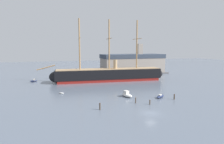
# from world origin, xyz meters

# --- Properties ---
(ground_plane) EXTENTS (400.00, 400.00, 0.00)m
(ground_plane) POSITION_xyz_m (0.00, 0.00, 0.00)
(ground_plane) COLOR slate
(tall_ship) EXTENTS (60.22, 14.72, 28.97)m
(tall_ship) POSITION_xyz_m (4.67, 46.99, 3.16)
(tall_ship) COLOR maroon
(tall_ship) RESTS_ON ground
(sailboat_foreground_right) EXTENTS (4.36, 3.48, 5.67)m
(sailboat_foreground_right) POSITION_xyz_m (10.40, 11.95, 0.48)
(sailboat_foreground_right) COLOR #1E284C
(sailboat_foreground_right) RESTS_ON ground
(motorboat_near_centre) EXTENTS (2.99, 5.06, 1.99)m
(motorboat_near_centre) POSITION_xyz_m (0.77, 16.54, 0.70)
(motorboat_near_centre) COLOR silver
(motorboat_near_centre) RESTS_ON ground
(dinghy_mid_left) EXTENTS (2.00, 1.92, 0.46)m
(dinghy_mid_left) POSITION_xyz_m (-19.09, 27.66, 0.23)
(dinghy_mid_left) COLOR silver
(dinghy_mid_left) RESTS_ON ground
(motorboat_far_left) EXTENTS (3.41, 2.00, 1.34)m
(motorboat_far_left) POSITION_xyz_m (-29.48, 56.68, 0.47)
(motorboat_far_left) COLOR #1E284C
(motorboat_far_left) RESTS_ON ground
(motorboat_far_right) EXTENTS (4.38, 5.08, 2.02)m
(motorboat_far_right) POSITION_xyz_m (30.00, 52.67, 0.71)
(motorboat_far_right) COLOR #B22D28
(motorboat_far_right) RESTS_ON ground
(mooring_piling_nearest) EXTENTS (0.27, 0.27, 1.70)m
(mooring_piling_nearest) POSITION_xyz_m (0.24, 8.96, 0.85)
(mooring_piling_nearest) COLOR #4C3D2D
(mooring_piling_nearest) RESTS_ON ground
(mooring_piling_left_pair) EXTENTS (0.31, 0.31, 1.34)m
(mooring_piling_left_pair) POSITION_xyz_m (3.47, 6.50, 0.67)
(mooring_piling_left_pair) COLOR #4C3D2D
(mooring_piling_left_pair) RESTS_ON ground
(mooring_piling_right_pair) EXTENTS (0.34, 0.34, 1.76)m
(mooring_piling_right_pair) POSITION_xyz_m (-11.04, 6.66, 0.88)
(mooring_piling_right_pair) COLOR #423323
(mooring_piling_right_pair) RESTS_ON ground
(mooring_piling_midwater) EXTENTS (0.37, 0.37, 1.63)m
(mooring_piling_midwater) POSITION_xyz_m (13.34, 8.83, 0.81)
(mooring_piling_midwater) COLOR #423323
(mooring_piling_midwater) RESTS_ON ground
(dockside_warehouse_right) EXTENTS (41.52, 17.01, 18.31)m
(dockside_warehouse_right) POSITION_xyz_m (27.11, 68.99, 5.99)
(dockside_warehouse_right) COLOR #565659
(dockside_warehouse_right) RESTS_ON ground
(seagull_in_flight) EXTENTS (1.17, 0.53, 0.13)m
(seagull_in_flight) POSITION_xyz_m (3.57, 14.82, 10.15)
(seagull_in_flight) COLOR silver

